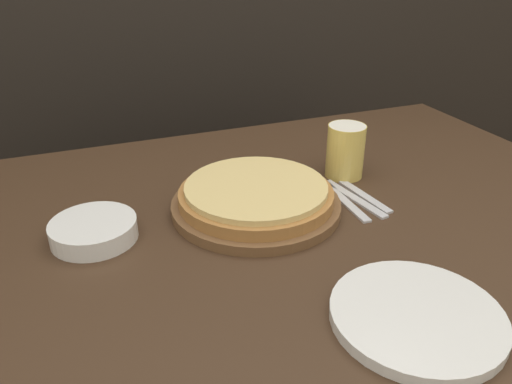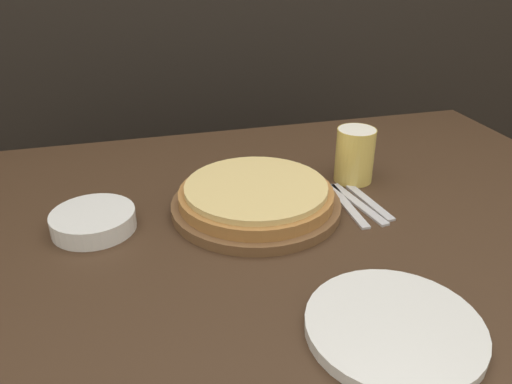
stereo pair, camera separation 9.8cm
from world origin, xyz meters
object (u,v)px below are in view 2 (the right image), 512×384
object	(u,v)px
side_bowl	(93,221)
dinner_plate	(394,327)
pizza_on_board	(256,198)
spoon	(369,202)
beer_glass	(355,153)
dinner_knife	(358,203)
fork	(347,205)

from	to	relation	value
side_bowl	dinner_plate	bearing A→B (deg)	-44.11
pizza_on_board	spoon	size ratio (longest dim) A/B	2.11
beer_glass	dinner_knife	distance (m)	0.13
beer_glass	spoon	size ratio (longest dim) A/B	0.75
side_bowl	fork	size ratio (longest dim) A/B	0.83
dinner_knife	fork	bearing A→B (deg)	180.00
dinner_knife	spoon	xyz separation A→B (m)	(0.02, 0.00, 0.00)
spoon	pizza_on_board	bearing A→B (deg)	171.93
fork	side_bowl	bearing A→B (deg)	175.45
dinner_knife	side_bowl	bearing A→B (deg)	175.67
pizza_on_board	dinner_knife	distance (m)	0.21
dinner_plate	dinner_knife	size ratio (longest dim) A/B	1.31
pizza_on_board	spoon	world-z (taller)	pizza_on_board
pizza_on_board	beer_glass	bearing A→B (deg)	17.52
dinner_plate	fork	world-z (taller)	dinner_plate
dinner_plate	side_bowl	distance (m)	0.56
pizza_on_board	side_bowl	world-z (taller)	pizza_on_board
beer_glass	dinner_plate	bearing A→B (deg)	-108.20
beer_glass	spoon	world-z (taller)	beer_glass
side_bowl	dinner_knife	bearing A→B (deg)	-4.33
dinner_plate	spoon	world-z (taller)	dinner_plate
beer_glass	dinner_knife	world-z (taller)	beer_glass
side_bowl	spoon	bearing A→B (deg)	-4.13
dinner_knife	spoon	size ratio (longest dim) A/B	1.17
side_bowl	fork	xyz separation A→B (m)	(0.49, -0.04, -0.02)
beer_glass	dinner_knife	size ratio (longest dim) A/B	0.64
pizza_on_board	side_bowl	xyz separation A→B (m)	(-0.31, 0.01, -0.01)
fork	pizza_on_board	bearing A→B (deg)	169.76
dinner_plate	side_bowl	bearing A→B (deg)	135.89
spoon	dinner_knife	bearing A→B (deg)	180.00
pizza_on_board	side_bowl	distance (m)	0.31
dinner_plate	spoon	size ratio (longest dim) A/B	1.54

